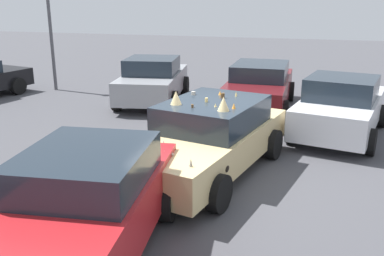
{
  "coord_description": "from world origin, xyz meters",
  "views": [
    {
      "loc": [
        -7.76,
        -1.98,
        3.37
      ],
      "look_at": [
        0.0,
        0.3,
        0.9
      ],
      "focal_mm": 40.17,
      "sensor_mm": 36.0,
      "label": 1
    }
  ],
  "objects_px": {
    "parked_sedan_row_back_far": "(259,86)",
    "parked_sedan_far_right": "(153,80)",
    "parked_sedan_far_left": "(79,212)",
    "lot_lamp_post": "(50,26)",
    "art_car_decorated": "(208,137)",
    "parked_sedan_behind_left": "(341,107)"
  },
  "relations": [
    {
      "from": "parked_sedan_row_back_far",
      "to": "parked_sedan_far_right",
      "type": "relative_size",
      "value": 1.07
    },
    {
      "from": "parked_sedan_far_right",
      "to": "parked_sedan_row_back_far",
      "type": "bearing_deg",
      "value": -97.75
    },
    {
      "from": "parked_sedan_far_left",
      "to": "parked_sedan_far_right",
      "type": "distance_m",
      "value": 9.03
    },
    {
      "from": "parked_sedan_row_back_far",
      "to": "lot_lamp_post",
      "type": "height_order",
      "value": "lot_lamp_post"
    },
    {
      "from": "art_car_decorated",
      "to": "parked_sedan_far_right",
      "type": "bearing_deg",
      "value": -136.05
    },
    {
      "from": "parked_sedan_far_left",
      "to": "parked_sedan_row_back_far",
      "type": "xyz_separation_m",
      "value": [
        8.8,
        -1.1,
        -0.01
      ]
    },
    {
      "from": "art_car_decorated",
      "to": "lot_lamp_post",
      "type": "xyz_separation_m",
      "value": [
        6.09,
        7.51,
        1.63
      ]
    },
    {
      "from": "parked_sedan_far_left",
      "to": "art_car_decorated",
      "type": "bearing_deg",
      "value": 159.72
    },
    {
      "from": "parked_sedan_row_back_far",
      "to": "art_car_decorated",
      "type": "bearing_deg",
      "value": -3.6
    },
    {
      "from": "art_car_decorated",
      "to": "parked_sedan_far_right",
      "type": "xyz_separation_m",
      "value": [
        5.22,
        3.21,
        0.02
      ]
    },
    {
      "from": "parked_sedan_behind_left",
      "to": "parked_sedan_far_right",
      "type": "bearing_deg",
      "value": 82.94
    },
    {
      "from": "parked_sedan_far_left",
      "to": "parked_sedan_row_back_far",
      "type": "relative_size",
      "value": 1.0
    },
    {
      "from": "parked_sedan_row_back_far",
      "to": "lot_lamp_post",
      "type": "relative_size",
      "value": 1.18
    },
    {
      "from": "parked_sedan_far_left",
      "to": "parked_sedan_row_back_far",
      "type": "height_order",
      "value": "parked_sedan_far_left"
    },
    {
      "from": "parked_sedan_row_back_far",
      "to": "lot_lamp_post",
      "type": "distance_m",
      "value": 8.0
    },
    {
      "from": "art_car_decorated",
      "to": "lot_lamp_post",
      "type": "bearing_deg",
      "value": -116.65
    },
    {
      "from": "parked_sedan_behind_left",
      "to": "lot_lamp_post",
      "type": "bearing_deg",
      "value": 86.0
    },
    {
      "from": "parked_sedan_far_left",
      "to": "parked_sedan_far_right",
      "type": "height_order",
      "value": "parked_sedan_far_right"
    },
    {
      "from": "parked_sedan_far_left",
      "to": "parked_sedan_behind_left",
      "type": "relative_size",
      "value": 1.07
    },
    {
      "from": "art_car_decorated",
      "to": "parked_sedan_behind_left",
      "type": "bearing_deg",
      "value": 153.71
    },
    {
      "from": "art_car_decorated",
      "to": "parked_sedan_row_back_far",
      "type": "bearing_deg",
      "value": -170.65
    },
    {
      "from": "parked_sedan_far_left",
      "to": "parked_sedan_far_right",
      "type": "xyz_separation_m",
      "value": [
        8.71,
        2.39,
        0.01
      ]
    }
  ]
}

